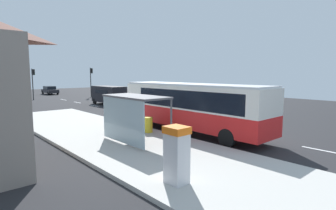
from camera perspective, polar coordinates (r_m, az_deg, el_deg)
The scene contains 20 objects.
ground_plane at distance 28.37m, azimuth -11.56°, elevation -1.18°, with size 56.00×92.00×0.04m, color #262628.
sidewalk_platform at distance 15.00m, azimuth -9.41°, elevation -7.80°, with size 6.20×30.00×0.18m, color beige.
lane_stripe_seg_0 at distance 15.51m, azimuth 30.83°, elevation -8.52°, with size 0.16×2.20×0.01m, color silver.
lane_stripe_seg_1 at distance 17.56m, azimuth 15.01°, elevation -6.07°, with size 0.16×2.20×0.01m, color silver.
lane_stripe_seg_2 at distance 20.65m, azimuth 3.29°, elevation -3.94°, with size 0.16×2.20×0.01m, color silver.
lane_stripe_seg_3 at distance 24.37m, azimuth -5.08°, elevation -2.30°, with size 0.16×2.20×0.01m, color silver.
lane_stripe_seg_4 at distance 28.49m, azimuth -11.13°, elevation -1.08°, with size 0.16×2.20×0.01m, color silver.
lane_stripe_seg_5 at distance 32.86m, azimuth -15.60°, elevation -0.17°, with size 0.16×2.20×0.01m, color silver.
lane_stripe_seg_6 at distance 37.38m, azimuth -19.01°, elevation 0.53°, with size 0.16×2.20×0.01m, color silver.
lane_stripe_seg_7 at distance 42.02m, azimuth -21.68°, elevation 1.07°, with size 0.16×2.20×0.01m, color silver.
bus at distance 17.18m, azimuth 4.88°, elevation 0.07°, with size 2.59×11.02×3.21m.
white_van at distance 33.65m, azimuth -12.71°, elevation 2.36°, with size 2.08×5.22×2.30m.
sedan_near at distance 54.12m, azimuth -24.17°, elevation 2.96°, with size 1.89×4.43×1.52m.
ticket_machine at distance 8.94m, azimuth 1.90°, elevation -10.62°, with size 0.66×0.76×1.94m.
recycling_bin_yellow at distance 16.63m, azimuth -4.25°, elevation -4.29°, with size 0.52×0.52×0.95m, color yellow.
recycling_bin_red at distance 17.18m, azimuth -5.68°, elevation -3.95°, with size 0.52×0.52×0.95m, color red.
recycling_bin_green at distance 17.74m, azimuth -7.02°, elevation -3.62°, with size 0.52×0.52×0.95m, color green.
traffic_light_near_side at distance 45.31m, azimuth -16.28°, elevation 5.71°, with size 0.49×0.28×4.80m.
traffic_light_far_side at distance 43.07m, azimuth -27.13°, elevation 5.00°, with size 0.49×0.28×4.56m.
bus_shelter at distance 14.04m, azimuth -8.07°, elevation -0.43°, with size 1.80×4.00×2.50m.
Camera 1 is at (-14.16, -10.28, 3.85)m, focal length 28.19 mm.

